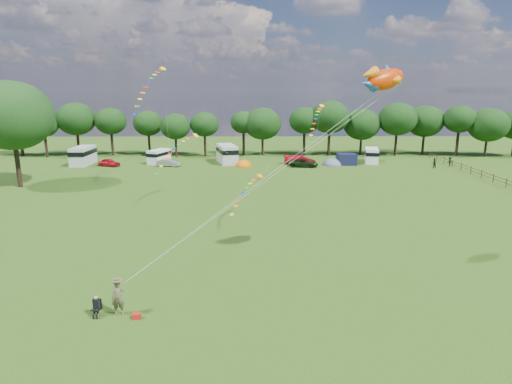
{
  "coord_description": "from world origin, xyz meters",
  "views": [
    {
      "loc": [
        -0.33,
        -25.71,
        12.0
      ],
      "look_at": [
        0.0,
        8.0,
        4.0
      ],
      "focal_mm": 30.0,
      "sensor_mm": 36.0,
      "label": 1
    }
  ],
  "objects_px": {
    "campervan_a": "(83,155)",
    "kite_flyer": "(118,298)",
    "big_tree": "(11,116)",
    "car_c": "(300,160)",
    "car_a": "(109,163)",
    "fish_kite": "(382,79)",
    "tent_orange": "(244,166)",
    "tent_greyblue": "(332,165)",
    "campervan_c": "(227,153)",
    "walker_b": "(450,162)",
    "car_b": "(168,163)",
    "walker_a": "(434,163)",
    "campervan_d": "(372,155)",
    "car_d": "(304,163)",
    "camp_chair": "(97,304)",
    "campervan_b": "(159,156)"
  },
  "relations": [
    {
      "from": "car_b",
      "to": "tent_orange",
      "type": "relative_size",
      "value": 1.19
    },
    {
      "from": "car_c",
      "to": "walker_a",
      "type": "distance_m",
      "value": 21.19
    },
    {
      "from": "car_d",
      "to": "campervan_c",
      "type": "bearing_deg",
      "value": 82.48
    },
    {
      "from": "car_b",
      "to": "car_d",
      "type": "height_order",
      "value": "car_d"
    },
    {
      "from": "tent_greyblue",
      "to": "camp_chair",
      "type": "bearing_deg",
      "value": -114.22
    },
    {
      "from": "car_d",
      "to": "tent_orange",
      "type": "relative_size",
      "value": 1.58
    },
    {
      "from": "tent_greyblue",
      "to": "walker_b",
      "type": "distance_m",
      "value": 18.95
    },
    {
      "from": "big_tree",
      "to": "fish_kite",
      "type": "distance_m",
      "value": 46.37
    },
    {
      "from": "walker_b",
      "to": "campervan_b",
      "type": "bearing_deg",
      "value": -22.36
    },
    {
      "from": "car_b",
      "to": "campervan_d",
      "type": "bearing_deg",
      "value": -75.95
    },
    {
      "from": "tent_orange",
      "to": "tent_greyblue",
      "type": "bearing_deg",
      "value": 3.34
    },
    {
      "from": "kite_flyer",
      "to": "car_b",
      "type": "bearing_deg",
      "value": 92.47
    },
    {
      "from": "campervan_c",
      "to": "car_c",
      "type": "bearing_deg",
      "value": -112.93
    },
    {
      "from": "camp_chair",
      "to": "walker_a",
      "type": "height_order",
      "value": "walker_a"
    },
    {
      "from": "big_tree",
      "to": "tent_orange",
      "type": "height_order",
      "value": "big_tree"
    },
    {
      "from": "campervan_d",
      "to": "walker_b",
      "type": "relative_size",
      "value": 3.42
    },
    {
      "from": "campervan_d",
      "to": "camp_chair",
      "type": "relative_size",
      "value": 4.47
    },
    {
      "from": "car_a",
      "to": "walker_a",
      "type": "bearing_deg",
      "value": -68.89
    },
    {
      "from": "kite_flyer",
      "to": "walker_b",
      "type": "bearing_deg",
      "value": 44.85
    },
    {
      "from": "big_tree",
      "to": "car_c",
      "type": "bearing_deg",
      "value": 23.87
    },
    {
      "from": "fish_kite",
      "to": "tent_greyblue",
      "type": "bearing_deg",
      "value": 53.03
    },
    {
      "from": "campervan_d",
      "to": "walker_b",
      "type": "distance_m",
      "value": 12.34
    },
    {
      "from": "kite_flyer",
      "to": "fish_kite",
      "type": "xyz_separation_m",
      "value": [
        15.28,
        5.51,
        11.67
      ]
    },
    {
      "from": "walker_b",
      "to": "kite_flyer",
      "type": "bearing_deg",
      "value": 32.03
    },
    {
      "from": "tent_orange",
      "to": "camp_chair",
      "type": "xyz_separation_m",
      "value": [
        -7.17,
        -47.45,
        0.69
      ]
    },
    {
      "from": "campervan_a",
      "to": "kite_flyer",
      "type": "height_order",
      "value": "campervan_a"
    },
    {
      "from": "car_b",
      "to": "walker_a",
      "type": "bearing_deg",
      "value": -84.63
    },
    {
      "from": "tent_orange",
      "to": "campervan_c",
      "type": "bearing_deg",
      "value": 130.24
    },
    {
      "from": "car_b",
      "to": "campervan_b",
      "type": "distance_m",
      "value": 4.05
    },
    {
      "from": "car_b",
      "to": "car_d",
      "type": "bearing_deg",
      "value": -83.57
    },
    {
      "from": "fish_kite",
      "to": "walker_b",
      "type": "xyz_separation_m",
      "value": [
        24.18,
        41.44,
        -11.9
      ]
    },
    {
      "from": "kite_flyer",
      "to": "car_a",
      "type": "bearing_deg",
      "value": 103.43
    },
    {
      "from": "tent_greyblue",
      "to": "walker_b",
      "type": "height_order",
      "value": "walker_b"
    },
    {
      "from": "walker_a",
      "to": "campervan_d",
      "type": "bearing_deg",
      "value": -42.92
    },
    {
      "from": "big_tree",
      "to": "car_c",
      "type": "height_order",
      "value": "big_tree"
    },
    {
      "from": "fish_kite",
      "to": "car_d",
      "type": "bearing_deg",
      "value": 59.53
    },
    {
      "from": "walker_a",
      "to": "walker_b",
      "type": "bearing_deg",
      "value": -163.62
    },
    {
      "from": "big_tree",
      "to": "car_d",
      "type": "height_order",
      "value": "big_tree"
    },
    {
      "from": "campervan_d",
      "to": "tent_greyblue",
      "type": "distance_m",
      "value": 7.84
    },
    {
      "from": "car_c",
      "to": "walker_a",
      "type": "height_order",
      "value": "walker_a"
    },
    {
      "from": "car_a",
      "to": "walker_a",
      "type": "xyz_separation_m",
      "value": [
        52.19,
        -2.24,
        0.18
      ]
    },
    {
      "from": "car_b",
      "to": "walker_a",
      "type": "distance_m",
      "value": 42.56
    },
    {
      "from": "car_c",
      "to": "campervan_c",
      "type": "distance_m",
      "value": 12.44
    },
    {
      "from": "big_tree",
      "to": "walker_a",
      "type": "bearing_deg",
      "value": 12.56
    },
    {
      "from": "campervan_c",
      "to": "walker_a",
      "type": "relative_size",
      "value": 4.23
    },
    {
      "from": "campervan_c",
      "to": "tent_orange",
      "type": "bearing_deg",
      "value": -154.42
    },
    {
      "from": "campervan_b",
      "to": "camp_chair",
      "type": "relative_size",
      "value": 4.28
    },
    {
      "from": "big_tree",
      "to": "campervan_c",
      "type": "distance_m",
      "value": 32.3
    },
    {
      "from": "tent_greyblue",
      "to": "walker_b",
      "type": "bearing_deg",
      "value": -3.79
    },
    {
      "from": "car_a",
      "to": "car_b",
      "type": "relative_size",
      "value": 1.06
    }
  ]
}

